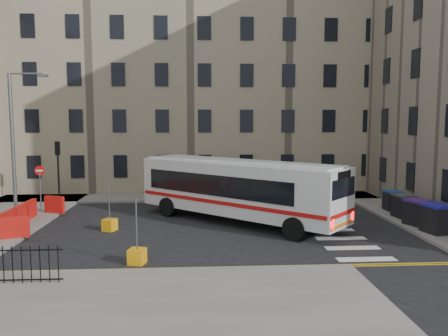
{
  "coord_description": "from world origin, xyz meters",
  "views": [
    {
      "loc": [
        -2.79,
        -22.76,
        5.54
      ],
      "look_at": [
        -1.34,
        1.1,
        3.0
      ],
      "focal_mm": 35.0,
      "sensor_mm": 36.0,
      "label": 1
    }
  ],
  "objects": [
    {
      "name": "ground",
      "position": [
        0.0,
        0.0,
        0.0
      ],
      "size": [
        120.0,
        120.0,
        0.0
      ],
      "primitive_type": "plane",
      "color": "black",
      "rests_on": "ground"
    },
    {
      "name": "pavement_north",
      "position": [
        -6.0,
        8.6,
        0.07
      ],
      "size": [
        36.0,
        3.2,
        0.15
      ],
      "primitive_type": "cube",
      "color": "slate",
      "rests_on": "ground"
    },
    {
      "name": "pavement_east",
      "position": [
        9.0,
        4.0,
        0.07
      ],
      "size": [
        2.4,
        26.0,
        0.15
      ],
      "primitive_type": "cube",
      "color": "slate",
      "rests_on": "ground"
    },
    {
      "name": "pavement_sw",
      "position": [
        -7.0,
        -10.0,
        0.07
      ],
      "size": [
        20.0,
        6.0,
        0.15
      ],
      "primitive_type": "cube",
      "color": "slate",
      "rests_on": "ground"
    },
    {
      "name": "terrace_north",
      "position": [
        -7.0,
        15.5,
        8.62
      ],
      "size": [
        38.3,
        10.8,
        17.2
      ],
      "color": "gray",
      "rests_on": "ground"
    },
    {
      "name": "traffic_light_nw",
      "position": [
        -12.0,
        6.5,
        2.87
      ],
      "size": [
        0.28,
        0.22,
        4.1
      ],
      "color": "black",
      "rests_on": "pavement_west"
    },
    {
      "name": "streetlamp",
      "position": [
        -13.0,
        2.0,
        4.34
      ],
      "size": [
        0.5,
        0.22,
        8.14
      ],
      "color": "#595B5E",
      "rests_on": "pavement_west"
    },
    {
      "name": "no_entry_north",
      "position": [
        -12.5,
        4.5,
        2.08
      ],
      "size": [
        0.6,
        0.08,
        3.0
      ],
      "color": "#595B5E",
      "rests_on": "pavement_west"
    },
    {
      "name": "roadworks_barriers",
      "position": [
        -11.84,
        0.5,
        0.65
      ],
      "size": [
        1.66,
        6.26,
        1.0
      ],
      "color": "red",
      "rests_on": "pavement_west"
    },
    {
      "name": "bus",
      "position": [
        -0.61,
        0.89,
        1.93
      ],
      "size": [
        10.93,
        10.28,
        3.34
      ],
      "rotation": [
        0.0,
        0.0,
        0.83
      ],
      "color": "silver",
      "rests_on": "ground"
    },
    {
      "name": "wheelie_bin_a",
      "position": [
        8.82,
        -2.58,
        0.86
      ],
      "size": [
        1.35,
        1.48,
        1.4
      ],
      "rotation": [
        0.0,
        0.0,
        0.21
      ],
      "color": "black",
      "rests_on": "pavement_east"
    },
    {
      "name": "wheelie_bin_b",
      "position": [
        8.72,
        -0.94,
        0.83
      ],
      "size": [
        1.45,
        1.53,
        1.34
      ],
      "rotation": [
        0.0,
        0.0,
        0.4
      ],
      "color": "black",
      "rests_on": "pavement_east"
    },
    {
      "name": "wheelie_bin_c",
      "position": [
        8.82,
        -0.03,
        0.76
      ],
      "size": [
        1.25,
        1.34,
        1.21
      ],
      "rotation": [
        0.0,
        0.0,
        -0.33
      ],
      "color": "black",
      "rests_on": "pavement_east"
    },
    {
      "name": "wheelie_bin_d",
      "position": [
        8.86,
        0.87,
        0.81
      ],
      "size": [
        1.19,
        1.32,
        1.31
      ],
      "rotation": [
        0.0,
        0.0,
        0.14
      ],
      "color": "black",
      "rests_on": "pavement_east"
    },
    {
      "name": "wheelie_bin_e",
      "position": [
        9.1,
        2.85,
        0.75
      ],
      "size": [
        0.94,
        1.08,
        1.19
      ],
      "rotation": [
        0.0,
        0.0,
        0.0
      ],
      "color": "black",
      "rests_on": "pavement_east"
    },
    {
      "name": "bollard_yellow",
      "position": [
        -7.3,
        -0.62,
        0.3
      ],
      "size": [
        0.78,
        0.78,
        0.6
      ],
      "primitive_type": "cube",
      "rotation": [
        0.0,
        0.0,
        -0.39
      ],
      "color": "#F9A10D",
      "rests_on": "ground"
    },
    {
      "name": "bollard_chevron",
      "position": [
        -5.18,
        -6.0,
        0.3
      ],
      "size": [
        0.73,
        0.73,
        0.6
      ],
      "primitive_type": "cube",
      "rotation": [
        0.0,
        0.0,
        -0.26
      ],
      "color": "#EB9F0D",
      "rests_on": "ground"
    }
  ]
}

